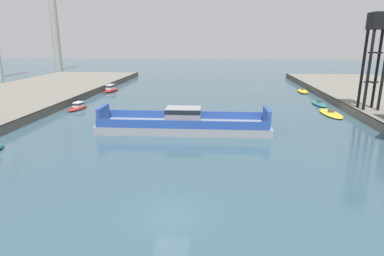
{
  "coord_description": "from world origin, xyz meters",
  "views": [
    {
      "loc": [
        3.22,
        -20.13,
        12.16
      ],
      "look_at": [
        0.0,
        16.79,
        2.0
      ],
      "focal_mm": 30.13,
      "sensor_mm": 36.0,
      "label": 1
    }
  ],
  "objects_px": {
    "moored_boat_mid_right": "(303,91)",
    "moored_boat_far_left": "(111,89)",
    "chain_ferry": "(184,124)",
    "moored_boat_mid_left": "(78,107)",
    "moored_boat_near_left": "(319,104)",
    "smokestack_distant_b": "(54,18)",
    "moored_boat_near_right": "(331,113)",
    "crane_tower": "(378,37)"
  },
  "relations": [
    {
      "from": "moored_boat_mid_left",
      "to": "moored_boat_near_right",
      "type": "bearing_deg",
      "value": -0.61
    },
    {
      "from": "moored_boat_mid_right",
      "to": "chain_ferry",
      "type": "bearing_deg",
      "value": -124.11
    },
    {
      "from": "moored_boat_far_left",
      "to": "moored_boat_mid_left",
      "type": "bearing_deg",
      "value": -87.75
    },
    {
      "from": "moored_boat_near_right",
      "to": "crane_tower",
      "type": "xyz_separation_m",
      "value": [
        5.3,
        -1.11,
        12.4
      ]
    },
    {
      "from": "moored_boat_mid_right",
      "to": "moored_boat_mid_left",
      "type": "bearing_deg",
      "value": -152.49
    },
    {
      "from": "moored_boat_near_right",
      "to": "moored_boat_far_left",
      "type": "relative_size",
      "value": 1.25
    },
    {
      "from": "crane_tower",
      "to": "moored_boat_near_right",
      "type": "bearing_deg",
      "value": 168.17
    },
    {
      "from": "moored_boat_mid_right",
      "to": "moored_boat_far_left",
      "type": "relative_size",
      "value": 1.01
    },
    {
      "from": "moored_boat_mid_right",
      "to": "moored_boat_far_left",
      "type": "xyz_separation_m",
      "value": [
        -46.37,
        -3.04,
        0.37
      ]
    },
    {
      "from": "moored_boat_far_left",
      "to": "smokestack_distant_b",
      "type": "relative_size",
      "value": 0.17
    },
    {
      "from": "moored_boat_near_left",
      "to": "moored_boat_mid_right",
      "type": "xyz_separation_m",
      "value": [
        0.71,
        15.79,
        0.06
      ]
    },
    {
      "from": "chain_ferry",
      "to": "moored_boat_far_left",
      "type": "bearing_deg",
      "value": 122.77
    },
    {
      "from": "moored_boat_near_right",
      "to": "smokestack_distant_b",
      "type": "xyz_separation_m",
      "value": [
        -85.77,
        75.62,
        20.5
      ]
    },
    {
      "from": "moored_boat_near_left",
      "to": "moored_boat_mid_left",
      "type": "relative_size",
      "value": 1.1
    },
    {
      "from": "moored_boat_mid_left",
      "to": "moored_boat_far_left",
      "type": "bearing_deg",
      "value": 92.25
    },
    {
      "from": "moored_boat_mid_left",
      "to": "crane_tower",
      "type": "bearing_deg",
      "value": -1.82
    },
    {
      "from": "moored_boat_mid_right",
      "to": "moored_boat_far_left",
      "type": "height_order",
      "value": "moored_boat_far_left"
    },
    {
      "from": "moored_boat_far_left",
      "to": "moored_boat_near_left",
      "type": "bearing_deg",
      "value": -15.6
    },
    {
      "from": "crane_tower",
      "to": "smokestack_distant_b",
      "type": "height_order",
      "value": "smokestack_distant_b"
    },
    {
      "from": "moored_boat_near_left",
      "to": "chain_ferry",
      "type": "bearing_deg",
      "value": -139.17
    },
    {
      "from": "moored_boat_near_left",
      "to": "moored_boat_mid_right",
      "type": "height_order",
      "value": "moored_boat_mid_right"
    },
    {
      "from": "smokestack_distant_b",
      "to": "moored_boat_near_left",
      "type": "bearing_deg",
      "value": -37.94
    },
    {
      "from": "moored_boat_near_right",
      "to": "smokestack_distant_b",
      "type": "distance_m",
      "value": 116.17
    },
    {
      "from": "chain_ferry",
      "to": "moored_boat_mid_left",
      "type": "bearing_deg",
      "value": 148.25
    },
    {
      "from": "moored_boat_mid_right",
      "to": "moored_boat_near_right",
      "type": "bearing_deg",
      "value": -92.71
    },
    {
      "from": "moored_boat_near_left",
      "to": "moored_boat_near_right",
      "type": "distance_m",
      "value": 8.42
    },
    {
      "from": "moored_boat_near_left",
      "to": "moored_boat_far_left",
      "type": "relative_size",
      "value": 0.97
    },
    {
      "from": "moored_boat_near_right",
      "to": "moored_boat_mid_right",
      "type": "distance_m",
      "value": 24.23
    },
    {
      "from": "moored_boat_near_left",
      "to": "moored_boat_near_right",
      "type": "height_order",
      "value": "moored_boat_near_left"
    },
    {
      "from": "moored_boat_mid_right",
      "to": "smokestack_distant_b",
      "type": "bearing_deg",
      "value": 149.39
    },
    {
      "from": "moored_boat_near_right",
      "to": "chain_ferry",
      "type": "bearing_deg",
      "value": -152.35
    },
    {
      "from": "moored_boat_near_left",
      "to": "moored_boat_mid_left",
      "type": "distance_m",
      "value": 45.55
    },
    {
      "from": "moored_boat_mid_left",
      "to": "smokestack_distant_b",
      "type": "height_order",
      "value": "smokestack_distant_b"
    },
    {
      "from": "moored_boat_mid_right",
      "to": "moored_boat_far_left",
      "type": "bearing_deg",
      "value": -176.25
    },
    {
      "from": "moored_boat_near_right",
      "to": "moored_boat_mid_left",
      "type": "xyz_separation_m",
      "value": [
        -44.41,
        0.47,
        0.28
      ]
    },
    {
      "from": "chain_ferry",
      "to": "moored_boat_near_right",
      "type": "xyz_separation_m",
      "value": [
        23.64,
        12.39,
        -0.83
      ]
    },
    {
      "from": "moored_boat_near_right",
      "to": "smokestack_distant_b",
      "type": "relative_size",
      "value": 0.21
    },
    {
      "from": "chain_ferry",
      "to": "moored_boat_mid_right",
      "type": "relative_size",
      "value": 3.56
    },
    {
      "from": "moored_boat_mid_left",
      "to": "moored_boat_mid_right",
      "type": "distance_m",
      "value": 51.37
    },
    {
      "from": "moored_boat_near_left",
      "to": "crane_tower",
      "type": "bearing_deg",
      "value": -62.93
    },
    {
      "from": "moored_boat_near_left",
      "to": "crane_tower",
      "type": "height_order",
      "value": "crane_tower"
    },
    {
      "from": "moored_boat_far_left",
      "to": "smokestack_distant_b",
      "type": "bearing_deg",
      "value": 126.67
    }
  ]
}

